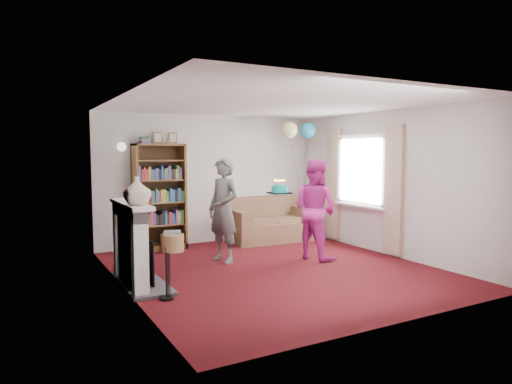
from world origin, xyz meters
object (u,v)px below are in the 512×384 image
bookcase (159,198)px  birthday_cake (280,189)px  person_striped (223,210)px  person_magenta (315,209)px  sofa (269,224)px

bookcase → birthday_cake: size_ratio=6.59×
person_striped → bookcase: bearing=-172.7°
bookcase → person_striped: bearing=-66.0°
person_striped → person_magenta: 1.54m
bookcase → person_striped: (0.64, -1.44, -0.10)m
sofa → person_magenta: 1.82m
person_striped → birthday_cake: bearing=50.8°
sofa → person_striped: bearing=-138.7°
person_striped → person_magenta: bearing=52.6°
sofa → person_striped: person_striped is taller
person_striped → birthday_cake: size_ratio=5.22×
bookcase → person_magenta: bookcase is taller
sofa → birthday_cake: 1.91m
person_magenta → person_striped: bearing=52.9°
bookcase → birthday_cake: bearing=-50.2°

